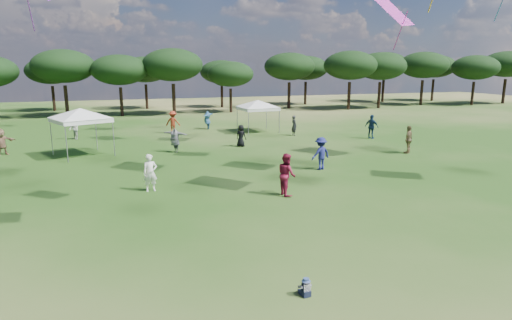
{
  "coord_description": "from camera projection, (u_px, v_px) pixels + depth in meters",
  "views": [
    {
      "loc": [
        -3.75,
        -6.26,
        5.51
      ],
      "look_at": [
        0.4,
        6.0,
        2.68
      ],
      "focal_mm": 30.0,
      "sensor_mm": 36.0,
      "label": 1
    }
  ],
  "objects": [
    {
      "name": "toddler",
      "position": [
        306.0,
        288.0,
        10.47
      ],
      "size": [
        0.32,
        0.36,
        0.47
      ],
      "rotation": [
        0.0,
        0.0,
        0.09
      ],
      "color": "black",
      "rests_on": "ground"
    },
    {
      "name": "tree_line",
      "position": [
        162.0,
        67.0,
        51.59
      ],
      "size": [
        108.78,
        17.63,
        7.77
      ],
      "color": "black",
      "rests_on": "ground"
    },
    {
      "name": "tent_right",
      "position": [
        258.0,
        101.0,
        36.29
      ],
      "size": [
        5.97,
        5.97,
        3.04
      ],
      "rotation": [
        0.0,
        0.0,
        0.05
      ],
      "color": "gray",
      "rests_on": "ground"
    },
    {
      "name": "festival_crowd",
      "position": [
        188.0,
        138.0,
        28.43
      ],
      "size": [
        29.22,
        22.33,
        1.89
      ],
      "color": "#8E674D",
      "rests_on": "ground"
    },
    {
      "name": "tent_left",
      "position": [
        80.0,
        110.0,
        26.43
      ],
      "size": [
        5.65,
        5.65,
        3.29
      ],
      "rotation": [
        0.0,
        0.0,
        0.39
      ],
      "color": "gray",
      "rests_on": "ground"
    }
  ]
}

